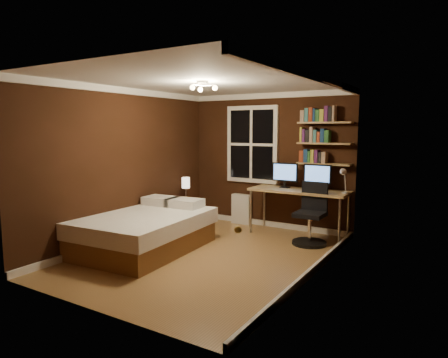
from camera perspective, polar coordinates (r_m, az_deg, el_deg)
The scene contains 24 objects.
floor at distance 5.98m, azimuth -2.36°, elevation -10.82°, with size 4.20×4.20×0.00m, color olive.
wall_back at distance 7.54m, azimuth 6.48°, elevation 2.60°, with size 3.20×0.04×2.50m, color black.
wall_left at distance 6.73m, azimuth -13.83°, elevation 1.89°, with size 0.04×4.20×2.50m, color black.
wall_right at distance 5.01m, azimuth 12.97°, elevation 0.16°, with size 0.04×4.20×2.50m, color black.
ceiling at distance 5.72m, azimuth -2.50°, elevation 13.73°, with size 3.20×4.20×0.02m, color white.
window at distance 7.65m, azimuth 4.02°, elevation 4.94°, with size 1.06×0.06×1.46m, color white.
door at distance 3.64m, azimuth 4.90°, elevation -5.91°, with size 0.03×0.82×2.05m, color black, non-canonical shape.
door_knob at distance 3.40m, azimuth 2.02°, elevation -7.24°, with size 0.06×0.06×0.06m, color #B99C45.
ceiling_fixture at distance 5.63m, azimuth -3.07°, elevation 12.82°, with size 0.44×0.44×0.18m, color beige, non-canonical shape.
bookshelf_lower at distance 7.04m, azimuth 14.06°, elevation 2.11°, with size 0.92×0.22×0.03m, color #A3814F.
books_row_lower at distance 7.03m, azimuth 14.10°, elevation 3.16°, with size 0.42×0.16×0.23m, color maroon, non-canonical shape.
bookshelf_middle at distance 7.02m, azimuth 14.15°, elevation 4.95°, with size 0.92×0.22×0.03m, color #A3814F.
books_row_middle at distance 7.02m, azimuth 14.18°, elevation 6.01°, with size 0.48×0.16×0.23m, color navy, non-canonical shape.
bookshelf_upper at distance 7.02m, azimuth 14.24°, elevation 7.81°, with size 0.92×0.22×0.03m, color #A3814F.
books_row_upper at distance 7.02m, azimuth 14.27°, elevation 8.87°, with size 0.54×0.16×0.23m, color #29612D, non-canonical shape.
bed at distance 6.28m, azimuth -11.17°, elevation -7.24°, with size 1.61×2.13×0.69m.
nightstand at distance 7.60m, azimuth -5.43°, elevation -4.94°, with size 0.41×0.41×0.51m, color brown.
bedside_lamp at distance 7.52m, azimuth -5.47°, elevation -1.43°, with size 0.15×0.15×0.43m, color beige, non-canonical shape.
radiator at distance 7.82m, azimuth 2.52°, elevation -4.31°, with size 0.39×0.14×0.58m, color silver.
desk at distance 7.01m, azimuth 10.65°, elevation -1.98°, with size 1.69×0.64×0.80m.
monitor_left at distance 7.16m, azimuth 8.71°, elevation 0.53°, with size 0.47×0.12×0.44m, color black, non-canonical shape.
monitor_right at distance 6.96m, azimuth 13.19°, elevation 0.23°, with size 0.47×0.12×0.44m, color black, non-canonical shape.
desk_lamp at distance 6.68m, azimuth 16.76°, elevation -0.20°, with size 0.14×0.32×0.44m, color silver, non-canonical shape.
office_chair at distance 6.59m, azimuth 12.30°, elevation -5.85°, with size 0.55×0.55×1.00m.
Camera 1 is at (3.16, -4.72, 1.85)m, focal length 32.00 mm.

